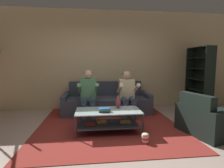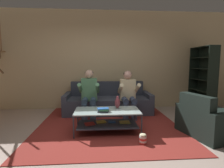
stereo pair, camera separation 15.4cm
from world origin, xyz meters
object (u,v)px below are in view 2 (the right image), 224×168
(vase, at_px, (117,103))
(book_stack, at_px, (103,110))
(couch, at_px, (108,102))
(person_seated_right, at_px, (128,92))
(armchair, at_px, (210,121))
(bookshelf, at_px, (203,85))
(person_seated_left, at_px, (89,92))
(coffee_table, at_px, (107,117))
(popcorn_tub, at_px, (143,139))

(vase, bearing_deg, book_stack, -138.34)
(couch, bearing_deg, person_seated_right, -47.39)
(couch, xyz_separation_m, vase, (0.13, -1.28, 0.28))
(armchair, bearing_deg, bookshelf, 62.85)
(person_seated_left, distance_m, bookshelf, 3.20)
(bookshelf, relative_size, armchair, 1.60)
(couch, height_order, person_seated_right, person_seated_right)
(couch, distance_m, armchair, 2.51)
(person_seated_right, xyz_separation_m, coffee_table, (-0.56, -0.89, -0.35))
(bookshelf, xyz_separation_m, popcorn_tub, (-2.20, -1.95, -0.65))
(person_seated_left, distance_m, vase, 0.98)
(couch, height_order, armchair, couch)
(book_stack, relative_size, bookshelf, 0.13)
(popcorn_tub, bearing_deg, bookshelf, 41.54)
(armchair, bearing_deg, person_seated_left, 152.75)
(book_stack, bearing_deg, person_seated_right, 57.72)
(bookshelf, height_order, armchair, bookshelf)
(person_seated_left, xyz_separation_m, book_stack, (0.32, -1.02, -0.18))
(couch, xyz_separation_m, bookshelf, (2.69, -0.06, 0.46))
(couch, distance_m, bookshelf, 2.73)
(person_seated_left, height_order, popcorn_tub, person_seated_left)
(person_seated_right, height_order, book_stack, person_seated_right)
(vase, distance_m, bookshelf, 2.84)
(book_stack, bearing_deg, vase, 41.66)
(person_seated_right, relative_size, bookshelf, 0.64)
(vase, xyz_separation_m, armchair, (1.70, -0.44, -0.28))
(person_seated_left, xyz_separation_m, coffee_table, (0.40, -0.89, -0.36))
(person_seated_right, height_order, popcorn_tub, person_seated_right)
(person_seated_right, height_order, bookshelf, bookshelf)
(bookshelf, relative_size, popcorn_tub, 10.01)
(person_seated_right, distance_m, book_stack, 1.21)
(book_stack, distance_m, armchair, 2.01)
(couch, distance_m, book_stack, 1.56)
(couch, bearing_deg, person_seated_left, -132.75)
(book_stack, relative_size, armchair, 0.21)
(armchair, height_order, popcorn_tub, armchair)
(person_seated_left, xyz_separation_m, vase, (0.61, -0.76, -0.09))
(couch, height_order, vase, couch)
(person_seated_right, distance_m, armchair, 1.84)
(couch, relative_size, bookshelf, 1.29)
(book_stack, distance_m, popcorn_tub, 0.88)
(person_seated_left, bearing_deg, book_stack, -72.37)
(vase, height_order, bookshelf, bookshelf)
(coffee_table, height_order, bookshelf, bookshelf)
(person_seated_right, distance_m, bookshelf, 2.26)
(person_seated_right, bearing_deg, vase, -114.81)
(coffee_table, relative_size, book_stack, 5.40)
(vase, height_order, popcorn_tub, vase)
(bookshelf, distance_m, popcorn_tub, 3.01)
(coffee_table, bearing_deg, person_seated_left, 114.12)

